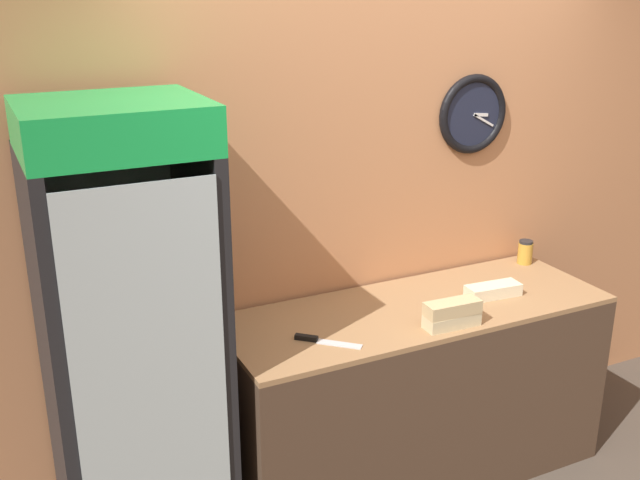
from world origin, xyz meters
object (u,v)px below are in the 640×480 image
chefs_knife (319,340)px  condiment_jar (525,252)px  sandwich_stack_middle (452,308)px  beverage_cooler (128,328)px  sandwich_stack_bottom (452,320)px  sandwich_flat_left (493,290)px

chefs_knife → condiment_jar: 1.47m
sandwich_stack_middle → condiment_jar: size_ratio=2.01×
beverage_cooler → sandwich_stack_middle: bearing=-12.1°
beverage_cooler → sandwich_stack_middle: (1.37, -0.29, -0.06)m
sandwich_stack_bottom → sandwich_stack_middle: 0.06m
sandwich_stack_bottom → sandwich_stack_middle: (0.00, 0.00, 0.06)m
chefs_knife → condiment_jar: size_ratio=1.86×
sandwich_flat_left → chefs_knife: bearing=-176.3°
beverage_cooler → sandwich_flat_left: size_ratio=7.05×
sandwich_stack_bottom → chefs_knife: (-0.60, 0.13, -0.02)m
sandwich_stack_bottom → condiment_jar: (0.82, 0.48, 0.03)m
sandwich_stack_bottom → sandwich_flat_left: (0.38, 0.19, -0.00)m
sandwich_stack_bottom → chefs_knife: bearing=168.0°
sandwich_flat_left → beverage_cooler: bearing=176.7°
sandwich_stack_bottom → condiment_jar: size_ratio=1.99×
sandwich_flat_left → condiment_jar: size_ratio=2.17×
beverage_cooler → sandwich_stack_bottom: (1.37, -0.29, -0.12)m
sandwich_stack_middle → sandwich_flat_left: 0.43m
beverage_cooler → sandwich_stack_bottom: size_ratio=7.67×
beverage_cooler → sandwich_stack_middle: beverage_cooler is taller
condiment_jar → sandwich_stack_bottom: bearing=-149.9°
beverage_cooler → chefs_knife: bearing=-12.2°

